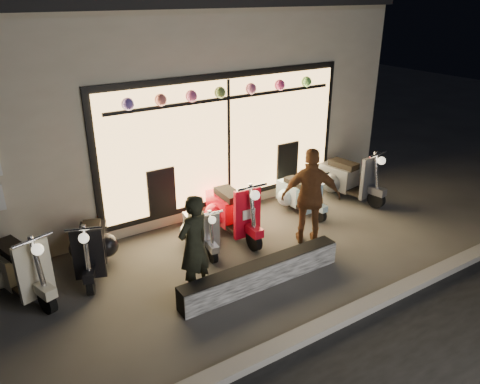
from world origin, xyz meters
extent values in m
plane|color=#383533|center=(0.00, 0.00, 0.00)|extent=(40.00, 40.00, 0.00)
cube|color=slate|center=(0.00, -2.00, 0.06)|extent=(40.00, 0.25, 0.12)
cube|color=beige|center=(0.00, 5.00, 2.00)|extent=(10.00, 6.00, 4.00)
cube|color=black|center=(0.00, 5.00, 4.10)|extent=(10.20, 6.20, 0.20)
cube|color=black|center=(0.80, 1.98, 1.55)|extent=(5.45, 0.06, 2.65)
cube|color=#FFBF6B|center=(0.80, 1.94, 1.55)|extent=(5.20, 0.04, 2.40)
cube|color=black|center=(0.80, 1.90, 2.40)|extent=(4.90, 0.06, 0.06)
cube|color=black|center=(-0.18, -0.65, 0.20)|extent=(2.84, 0.28, 0.40)
cylinder|color=black|center=(-0.50, 0.34, 0.15)|extent=(0.13, 0.30, 0.29)
cylinder|color=black|center=(-0.37, 1.19, 0.15)|extent=(0.14, 0.30, 0.29)
cube|color=#A3A3A7|center=(-0.47, 0.52, 0.48)|extent=(0.40, 0.12, 0.70)
cube|color=#A3A3A7|center=(-0.39, 1.10, 0.33)|extent=(0.44, 0.64, 0.39)
cube|color=black|center=(-0.40, 1.02, 0.57)|extent=(0.31, 0.51, 0.10)
sphere|color=#FFF2CC|center=(-0.50, 0.33, 0.81)|extent=(0.15, 0.15, 0.13)
cylinder|color=black|center=(0.33, 0.30, 0.19)|extent=(0.13, 0.39, 0.39)
cylinder|color=black|center=(0.37, 1.44, 0.19)|extent=(0.15, 0.39, 0.39)
cube|color=red|center=(0.34, 0.54, 0.64)|extent=(0.52, 0.10, 0.93)
cube|color=red|center=(0.37, 1.32, 0.43)|extent=(0.50, 0.81, 0.52)
cube|color=black|center=(0.36, 1.21, 0.75)|extent=(0.34, 0.65, 0.14)
sphere|color=#FFF2CC|center=(0.33, 0.29, 1.08)|extent=(0.18, 0.18, 0.17)
cylinder|color=black|center=(-2.51, 0.56, 0.17)|extent=(0.22, 0.36, 0.35)
cylinder|color=black|center=(-2.15, 1.52, 0.17)|extent=(0.24, 0.37, 0.35)
cube|color=black|center=(-2.44, 0.76, 0.57)|extent=(0.47, 0.23, 0.84)
cube|color=black|center=(-2.19, 1.42, 0.39)|extent=(0.66, 0.82, 0.47)
cube|color=black|center=(-2.22, 1.33, 0.68)|extent=(0.47, 0.64, 0.12)
sphere|color=#FFF2CC|center=(-2.52, 0.55, 0.97)|extent=(0.20, 0.20, 0.15)
cylinder|color=black|center=(-3.17, 0.44, 0.19)|extent=(0.22, 0.39, 0.38)
cylinder|color=black|center=(-3.49, 1.50, 0.19)|extent=(0.24, 0.40, 0.38)
cube|color=beige|center=(-3.23, 0.66, 0.62)|extent=(0.51, 0.22, 0.91)
cube|color=beige|center=(-3.46, 1.39, 0.42)|extent=(0.67, 0.88, 0.51)
cube|color=black|center=(-3.43, 1.28, 0.73)|extent=(0.48, 0.68, 0.13)
sphere|color=#FFF2CC|center=(-3.16, 0.43, 1.05)|extent=(0.21, 0.21, 0.17)
cylinder|color=black|center=(2.07, 0.52, 0.16)|extent=(0.10, 0.32, 0.32)
cylinder|color=black|center=(2.03, 1.44, 0.16)|extent=(0.12, 0.32, 0.32)
cube|color=#8CB2C7|center=(2.06, 0.71, 0.52)|extent=(0.43, 0.08, 0.76)
cube|color=#8CB2C7|center=(2.04, 1.35, 0.35)|extent=(0.41, 0.66, 0.43)
cube|color=black|center=(2.04, 1.26, 0.61)|extent=(0.28, 0.53, 0.11)
sphere|color=#FFF2CC|center=(2.07, 0.51, 0.88)|extent=(0.14, 0.14, 0.14)
cylinder|color=black|center=(3.53, 0.37, 0.19)|extent=(0.18, 0.40, 0.38)
cylinder|color=black|center=(3.34, 1.48, 0.19)|extent=(0.20, 0.40, 0.38)
cube|color=#505257|center=(3.49, 0.60, 0.63)|extent=(0.52, 0.17, 0.92)
cube|color=#505257|center=(3.35, 1.37, 0.43)|extent=(0.60, 0.86, 0.52)
cube|color=black|center=(3.37, 1.25, 0.74)|extent=(0.42, 0.67, 0.13)
sphere|color=#FFF2CC|center=(3.53, 0.36, 1.07)|extent=(0.20, 0.20, 0.17)
imported|color=black|center=(-1.13, -0.23, 0.80)|extent=(0.68, 0.55, 1.61)
imported|color=brown|center=(1.36, 0.02, 0.90)|extent=(1.12, 0.95, 1.80)
camera|label=1|loc=(-3.83, -5.71, 4.29)|focal=35.00mm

